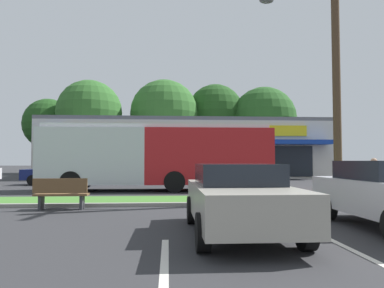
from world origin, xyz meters
TOP-DOWN VIEW (x-y plane):
  - grass_median at (0.00, 14.00)m, footprint 56.00×2.20m
  - curb_lip at (0.00, 12.78)m, footprint 56.00×0.24m
  - parking_stripe_0 at (-3.11, 5.35)m, footprint 0.12×4.80m
  - parking_stripe_1 at (-0.02, 6.96)m, footprint 0.12×4.80m
  - storefront_building at (-1.53, 35.98)m, footprint 24.55×13.32m
  - tree_far_left at (-17.63, 45.86)m, footprint 6.06×6.06m
  - tree_left at (-12.23, 43.44)m, footprint 7.52×7.52m
  - tree_mid_left at (-3.58, 45.07)m, footprint 8.29×8.29m
  - tree_mid at (2.93, 46.84)m, footprint 7.20×7.20m
  - tree_mid_right at (8.83, 45.29)m, footprint 8.05×8.05m
  - utility_pole at (3.18, 14.18)m, footprint 3.09×2.40m
  - city_bus at (-3.61, 19.11)m, footprint 11.27×2.71m
  - bus_stop_bench at (-6.29, 12.16)m, footprint 1.60×0.45m
  - car_0 at (-9.89, 24.03)m, footprint 4.14×1.95m
  - car_4 at (-1.64, 8.18)m, footprint 1.93×4.34m
  - pedestrian_near_bench at (3.73, 12.49)m, footprint 0.32×0.32m

SIDE VIEW (x-z plane):
  - parking_stripe_0 at x=-3.11m, z-range 0.00..0.01m
  - parking_stripe_1 at x=-0.02m, z-range 0.00..0.01m
  - grass_median at x=0.00m, z-range 0.00..0.12m
  - curb_lip at x=0.00m, z-range 0.00..0.12m
  - bus_stop_bench at x=-6.29m, z-range 0.03..0.98m
  - car_4 at x=-1.64m, z-range 0.04..1.44m
  - car_0 at x=-9.89m, z-range 0.02..1.48m
  - pedestrian_near_bench at x=3.73m, z-range 0.00..1.57m
  - city_bus at x=-3.61m, z-range 0.14..3.39m
  - storefront_building at x=-1.53m, z-range 0.00..5.12m
  - utility_pole at x=3.18m, z-range 0.35..11.29m
  - tree_far_left at x=-17.63m, z-range 1.47..10.50m
  - tree_mid_right at x=8.83m, z-range 1.32..12.01m
  - tree_left at x=-12.23m, z-range 1.65..12.50m
  - tree_mid_left at x=-3.58m, z-range 1.54..12.92m
  - tree_mid at x=2.93m, z-range 2.03..13.31m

